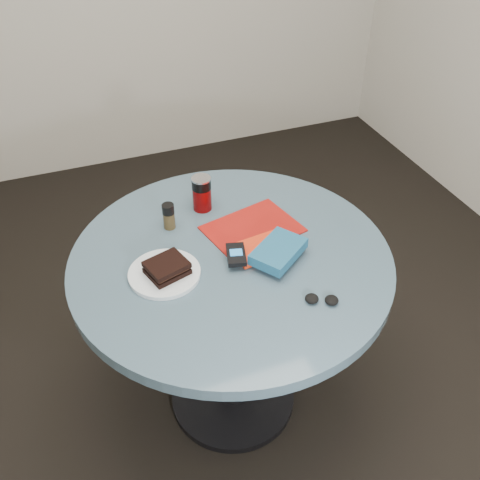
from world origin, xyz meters
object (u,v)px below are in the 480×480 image
object	(u,v)px
plate	(165,273)
magazine	(253,229)
red_book	(260,249)
headphones	(322,299)
mp3_player	(236,255)
sandwich	(167,268)
pepper_grinder	(169,216)
novel	(278,251)
soda_can	(202,193)
table	(231,292)

from	to	relation	value
plate	magazine	distance (m)	0.34
red_book	headphones	world-z (taller)	headphones
mp3_player	plate	bearing A→B (deg)	175.57
sandwich	pepper_grinder	world-z (taller)	pepper_grinder
sandwich	pepper_grinder	distance (m)	0.24
red_book	novel	bearing A→B (deg)	-64.07
soda_can	table	bearing A→B (deg)	-88.49
table	mp3_player	distance (m)	0.19
plate	pepper_grinder	size ratio (longest dim) A/B	2.36
table	pepper_grinder	world-z (taller)	pepper_grinder
headphones	plate	bearing A→B (deg)	145.37
plate	novel	distance (m)	0.35
headphones	mp3_player	bearing A→B (deg)	123.35
mp3_player	table	bearing A→B (deg)	97.00
magazine	novel	world-z (taller)	novel
plate	headphones	size ratio (longest dim) A/B	2.11
plate	mp3_player	world-z (taller)	mp3_player
novel	mp3_player	xyz separation A→B (m)	(-0.12, 0.04, -0.01)
table	red_book	world-z (taller)	red_book
plate	sandwich	xyz separation A→B (m)	(0.01, -0.01, 0.03)
red_book	novel	world-z (taller)	novel
pepper_grinder	headphones	bearing A→B (deg)	-57.54
mp3_player	soda_can	bearing A→B (deg)	92.15
soda_can	headphones	xyz separation A→B (m)	(0.17, -0.55, -0.05)
magazine	red_book	world-z (taller)	red_book
pepper_grinder	mp3_player	world-z (taller)	pepper_grinder
pepper_grinder	headphones	distance (m)	0.57
pepper_grinder	magazine	xyz separation A→B (m)	(0.25, -0.11, -0.04)
table	red_book	distance (m)	0.20
magazine	mp3_player	xyz separation A→B (m)	(-0.11, -0.13, 0.02)
magazine	mp3_player	size ratio (longest dim) A/B	2.68
novel	headphones	world-z (taller)	novel
table	headphones	size ratio (longest dim) A/B	9.87
plate	headphones	xyz separation A→B (m)	(0.38, -0.26, 0.00)
red_book	plate	bearing A→B (deg)	172.33
soda_can	magazine	size ratio (longest dim) A/B	0.42
sandwich	mp3_player	bearing A→B (deg)	-2.49
pepper_grinder	magazine	distance (m)	0.28
table	magazine	distance (m)	0.22
soda_can	mp3_player	bearing A→B (deg)	-87.85
sandwich	magazine	size ratio (longest dim) A/B	0.47
table	magazine	bearing A→B (deg)	40.50
pepper_grinder	novel	distance (m)	0.38
table	soda_can	size ratio (longest dim) A/B	8.12
soda_can	novel	world-z (taller)	soda_can
red_book	novel	distance (m)	0.07
plate	red_book	size ratio (longest dim) A/B	1.28
soda_can	magazine	bearing A→B (deg)	-56.05
mp3_player	headphones	distance (m)	0.30
sandwich	mp3_player	world-z (taller)	sandwich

